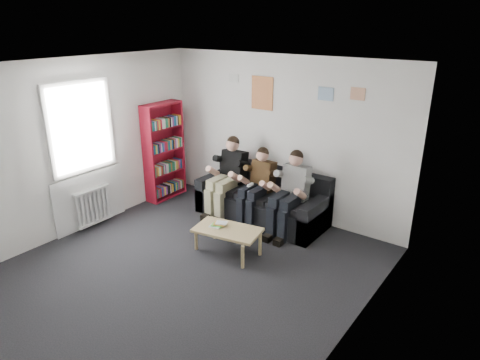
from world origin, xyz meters
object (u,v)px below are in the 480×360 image
(sofa, at_px, (263,201))
(person_left, at_px, (227,177))
(bookshelf, at_px, (164,151))
(person_right, at_px, (289,194))
(coffee_table, at_px, (228,232))
(person_middle, at_px, (256,187))

(sofa, relative_size, person_left, 1.63)
(bookshelf, distance_m, person_left, 1.41)
(sofa, xyz_separation_m, person_right, (0.62, -0.20, 0.36))
(coffee_table, distance_m, person_middle, 1.13)
(person_left, height_order, person_right, person_left)
(bookshelf, xyz_separation_m, person_middle, (2.01, 0.11, -0.26))
(sofa, xyz_separation_m, person_left, (-0.62, -0.20, 0.37))
(sofa, relative_size, person_right, 1.66)
(person_right, bearing_deg, person_middle, 177.56)
(person_left, bearing_deg, bookshelf, -177.68)
(sofa, height_order, person_middle, person_middle)
(bookshelf, xyz_separation_m, person_left, (1.39, 0.10, -0.23))
(sofa, distance_m, person_middle, 0.39)
(person_middle, height_order, person_right, person_right)
(person_left, xyz_separation_m, person_right, (1.23, 0.00, -0.01))
(sofa, relative_size, person_middle, 1.74)
(sofa, relative_size, bookshelf, 1.22)
(person_left, relative_size, person_middle, 1.07)
(coffee_table, xyz_separation_m, person_left, (-0.85, 1.06, 0.34))
(person_middle, xyz_separation_m, person_right, (0.62, -0.00, 0.02))
(sofa, xyz_separation_m, bookshelf, (-2.01, -0.31, 0.60))
(coffee_table, relative_size, person_right, 0.71)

